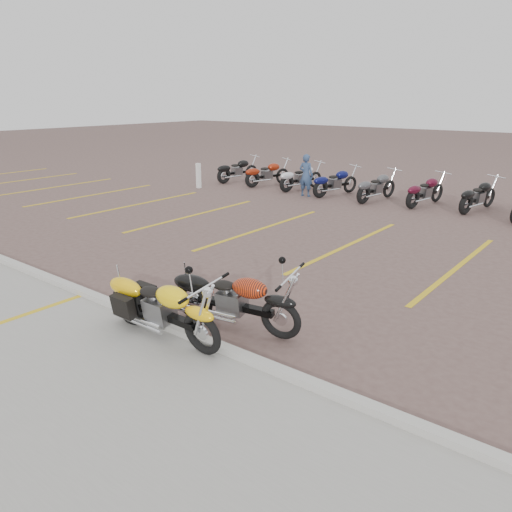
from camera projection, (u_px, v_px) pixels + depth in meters
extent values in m
plane|color=brown|center=(246.00, 293.00, 9.52)|extent=(100.00, 100.00, 0.00)
cube|color=#9E9B93|center=(15.00, 400.00, 6.15)|extent=(60.00, 5.00, 0.01)
cube|color=#ADAAA3|center=(167.00, 326.00, 8.00)|extent=(60.00, 0.18, 0.12)
torus|color=black|center=(204.00, 333.00, 7.15)|extent=(0.69, 0.12, 0.69)
torus|color=black|center=(132.00, 305.00, 8.11)|extent=(0.73, 0.18, 0.73)
cube|color=black|center=(166.00, 314.00, 7.61)|extent=(1.37, 0.13, 0.11)
cube|color=slate|center=(163.00, 310.00, 7.62)|extent=(0.44, 0.32, 0.36)
ellipsoid|color=yellow|center=(178.00, 296.00, 7.32)|extent=(0.61, 0.34, 0.32)
ellipsoid|color=black|center=(156.00, 291.00, 7.62)|extent=(0.41, 0.28, 0.13)
torus|color=black|center=(282.00, 320.00, 7.59)|extent=(0.68, 0.23, 0.67)
torus|color=black|center=(195.00, 300.00, 8.32)|extent=(0.73, 0.30, 0.71)
cube|color=black|center=(237.00, 306.00, 7.94)|extent=(1.34, 0.35, 0.10)
cube|color=slate|center=(234.00, 302.00, 7.94)|extent=(0.48, 0.38, 0.35)
ellipsoid|color=black|center=(253.00, 287.00, 7.69)|extent=(0.65, 0.43, 0.31)
ellipsoid|color=black|center=(226.00, 285.00, 7.92)|extent=(0.44, 0.33, 0.12)
imported|color=navy|center=(306.00, 175.00, 18.43)|extent=(0.58, 0.40, 1.56)
cube|color=silver|center=(199.00, 176.00, 20.18)|extent=(0.15, 0.15, 1.00)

